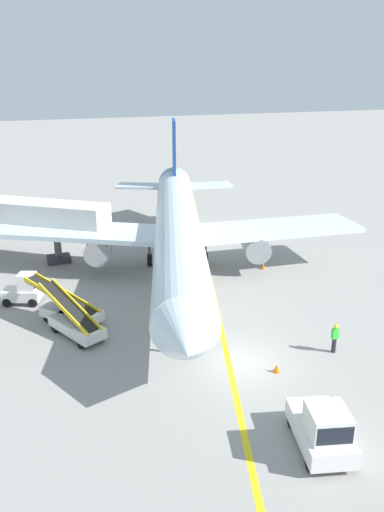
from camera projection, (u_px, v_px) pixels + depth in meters
name	position (u px, v px, depth m)	size (l,w,h in m)	color
ground_plane	(242.00, 363.00, 26.56)	(300.00, 300.00, 0.00)	gray
taxi_line_yellow	(219.00, 319.00, 31.24)	(0.30, 80.00, 0.01)	yellow
airliner	(178.00, 229.00, 37.49)	(27.72, 34.54, 10.10)	silver
jet_bridge	(20.00, 216.00, 40.25)	(11.85, 9.50, 4.85)	silver
pushback_tug	(323.00, 429.00, 20.15)	(2.75, 3.96, 2.20)	silver
baggage_tug_near_wing	(24.00, 290.00, 33.09)	(2.71, 2.08, 2.10)	silver
belt_loader_forward_hold	(75.00, 323.00, 29.09)	(3.27, 5.06, 2.59)	silver
belt_loader_aft_hold	(70.00, 310.00, 30.65)	(4.34, 4.50, 2.59)	silver
ground_crew_marshaller	(335.00, 337.00, 27.28)	(0.36, 0.24, 1.70)	#26262D
safety_cone_nose_left	(263.00, 266.00, 39.15)	(0.36, 0.36, 0.44)	orange
safety_cone_nose_right	(277.00, 368.00, 25.68)	(0.36, 0.36, 0.44)	orange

